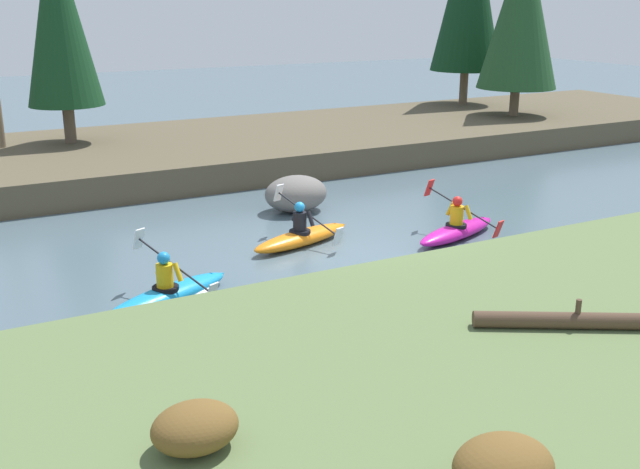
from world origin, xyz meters
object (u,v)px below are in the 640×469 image
driftwood_log (563,320)px  kayaker_lead (458,229)px  kayaker_trailing (173,292)px  kayaker_middle (302,235)px  boulder_midstream (296,194)px

driftwood_log → kayaker_lead: bearing=94.6°
kayaker_trailing → driftwood_log: (4.06, -5.36, 0.69)m
kayaker_lead → kayaker_middle: size_ratio=1.00×
kayaker_middle → driftwood_log: bearing=-102.5°
kayaker_trailing → kayaker_middle: bearing=3.9°
driftwood_log → kayaker_trailing: bearing=157.3°
kayaker_lead → driftwood_log: size_ratio=1.20×
kayaker_lead → kayaker_trailing: (-6.91, -0.61, -0.02)m
kayaker_lead → kayaker_trailing: bearing=167.1°
driftwood_log → kayaker_middle: bearing=124.2°
kayaker_middle → kayaker_lead: bearing=-36.8°
boulder_midstream → driftwood_log: (-0.60, -9.75, 0.42)m
kayaker_middle → boulder_midstream: bearing=50.0°
kayaker_lead → kayaker_middle: 3.58m
kayaker_lead → kayaker_middle: (-3.36, 1.24, 0.00)m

